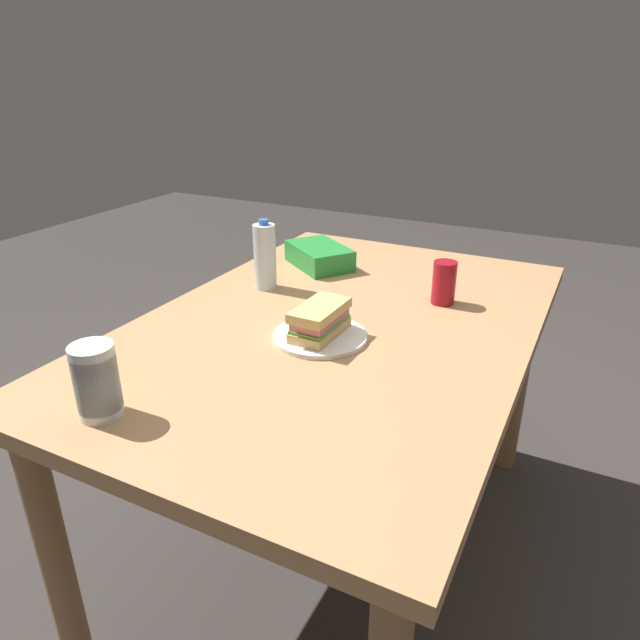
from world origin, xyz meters
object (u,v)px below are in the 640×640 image
paper_plate (320,336)px  plastic_cup_stack (97,381)px  sandwich (320,320)px  chip_bag (319,256)px  water_bottle_tall (265,256)px  dining_table (337,354)px  soda_can_red (444,283)px

paper_plate → plastic_cup_stack: (0.49, -0.22, 0.07)m
sandwich → chip_bag: 0.56m
paper_plate → water_bottle_tall: (-0.24, -0.31, 0.09)m
chip_bag → water_bottle_tall: 0.27m
paper_plate → sandwich: bearing=25.3°
dining_table → chip_bag: 0.47m
soda_can_red → water_bottle_tall: (0.12, -0.51, 0.04)m
dining_table → chip_bag: size_ratio=6.36×
sandwich → plastic_cup_stack: size_ratio=1.23×
soda_can_red → chip_bag: (-0.13, -0.46, -0.03)m
paper_plate → water_bottle_tall: size_ratio=1.11×
dining_table → water_bottle_tall: size_ratio=6.97×
dining_table → paper_plate: (0.11, 0.01, 0.10)m
water_bottle_tall → plastic_cup_stack: (0.73, 0.08, -0.02)m
dining_table → soda_can_red: (-0.25, 0.21, 0.16)m
dining_table → water_bottle_tall: (-0.13, -0.30, 0.20)m
paper_plate → chip_bag: bearing=-152.7°
dining_table → paper_plate: bearing=2.9°
water_bottle_tall → plastic_cup_stack: 0.74m
sandwich → water_bottle_tall: (-0.24, -0.31, 0.05)m
soda_can_red → chip_bag: soda_can_red is taller
paper_plate → soda_can_red: soda_can_red is taller
paper_plate → sandwich: 0.05m
dining_table → soda_can_red: 0.36m
sandwich → dining_table: bearing=-176.3°
plastic_cup_stack → dining_table: bearing=160.2°
soda_can_red → plastic_cup_stack: (0.85, -0.43, 0.01)m
sandwich → plastic_cup_stack: (0.49, -0.22, 0.02)m
paper_plate → sandwich: (0.00, 0.00, 0.05)m
sandwich → plastic_cup_stack: 0.54m
water_bottle_tall → sandwich: bearing=51.6°
soda_can_red → water_bottle_tall: water_bottle_tall is taller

